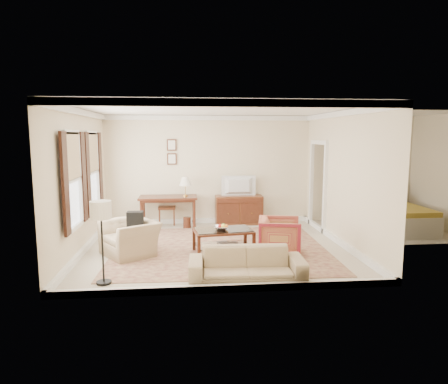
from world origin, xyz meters
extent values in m
cube|color=beige|center=(0.00, 0.00, 0.00)|extent=(5.50, 5.00, 0.01)
cube|color=white|center=(0.00, 0.00, 2.90)|extent=(5.50, 5.00, 0.01)
cube|color=#F0E3C3|center=(0.00, 2.50, 1.45)|extent=(5.50, 0.01, 2.90)
cube|color=#F0E3C3|center=(0.00, -2.50, 1.45)|extent=(5.50, 0.01, 2.90)
cube|color=#F0E3C3|center=(-2.75, 0.00, 1.45)|extent=(0.01, 5.00, 2.90)
cube|color=#F0E3C3|center=(2.75, 0.00, 1.45)|extent=(0.01, 5.00, 2.90)
cube|color=beige|center=(4.25, 1.15, 0.00)|extent=(3.00, 2.70, 0.01)
cube|color=#F0E3C3|center=(5.75, 1.15, 1.45)|extent=(0.01, 2.70, 2.90)
cube|color=maroon|center=(0.08, -0.12, 0.01)|extent=(4.49, 3.88, 0.01)
cube|color=#4D2416|center=(-1.08, 2.03, 0.78)|extent=(1.48, 0.74, 0.05)
cylinder|color=#4D2416|center=(-1.74, 1.74, 0.38)|extent=(0.07, 0.07, 0.76)
cylinder|color=#4D2416|center=(-0.42, 1.74, 0.38)|extent=(0.07, 0.07, 0.76)
cylinder|color=#4D2416|center=(-1.74, 2.32, 0.38)|extent=(0.07, 0.07, 0.76)
cylinder|color=#4D2416|center=(-0.42, 2.32, 0.38)|extent=(0.07, 0.07, 0.76)
cube|color=brown|center=(0.79, 2.23, 0.39)|extent=(1.25, 0.48, 0.77)
imported|color=black|center=(0.79, 2.21, 1.21)|extent=(0.88, 0.50, 0.11)
cube|color=#4D2416|center=(0.11, -0.41, 0.45)|extent=(1.24, 0.83, 0.04)
cube|color=silver|center=(0.11, -0.41, 0.49)|extent=(1.18, 0.76, 0.01)
cube|color=silver|center=(0.11, -0.41, 0.16)|extent=(1.15, 0.74, 0.02)
cube|color=#4D2416|center=(-0.39, -0.79, 0.23)|extent=(0.07, 0.07, 0.45)
cube|color=#4D2416|center=(0.70, -0.65, 0.23)|extent=(0.07, 0.07, 0.45)
cube|color=#4D2416|center=(-0.47, -0.18, 0.23)|extent=(0.07, 0.07, 0.45)
cube|color=#4D2416|center=(0.62, -0.03, 0.23)|extent=(0.07, 0.07, 0.45)
imported|color=silver|center=(0.06, -0.46, 0.55)|extent=(0.42, 0.42, 0.10)
imported|color=brown|center=(0.02, -0.38, 0.19)|extent=(0.28, 0.11, 0.38)
imported|color=brown|center=(0.22, -0.43, 0.19)|extent=(0.28, 0.08, 0.38)
imported|color=maroon|center=(1.22, -0.64, 0.41)|extent=(0.90, 0.94, 0.82)
imported|color=tan|center=(-1.75, -0.35, 0.46)|extent=(1.15, 1.25, 0.92)
cube|color=black|center=(-1.64, -0.29, 0.71)|extent=(0.38, 0.38, 0.40)
imported|color=tan|center=(0.34, -2.05, 0.37)|extent=(1.90, 0.63, 0.73)
cylinder|color=black|center=(-1.96, -1.93, 0.02)|extent=(0.24, 0.24, 0.04)
cylinder|color=black|center=(-1.96, -1.93, 0.58)|extent=(0.03, 0.03, 1.13)
cylinder|color=silver|center=(-1.96, -1.93, 1.21)|extent=(0.33, 0.33, 0.28)
camera|label=1|loc=(-0.64, -8.24, 2.36)|focal=32.00mm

